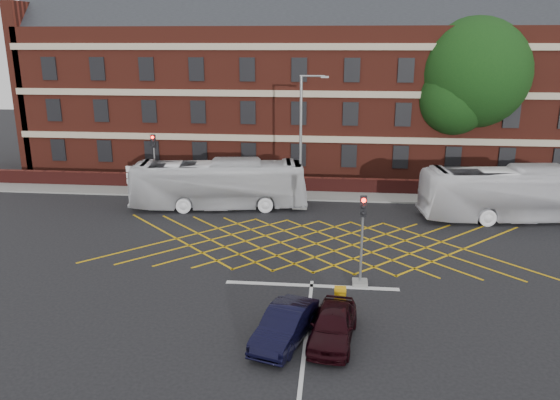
# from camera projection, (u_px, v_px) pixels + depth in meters

# --- Properties ---
(ground) EXTENTS (120.00, 120.00, 0.00)m
(ground) POSITION_uv_depth(u_px,v_px,m) (315.00, 257.00, 28.53)
(ground) COLOR black
(ground) RESTS_ON ground
(victorian_building) EXTENTS (51.00, 12.17, 20.40)m
(victorian_building) POSITION_uv_depth(u_px,v_px,m) (330.00, 78.00, 47.34)
(victorian_building) COLOR #5D2218
(victorian_building) RESTS_ON ground
(boundary_wall) EXTENTS (56.00, 0.50, 1.10)m
(boundary_wall) POSITION_uv_depth(u_px,v_px,m) (322.00, 185.00, 40.80)
(boundary_wall) COLOR #471512
(boundary_wall) RESTS_ON ground
(far_pavement) EXTENTS (60.00, 3.00, 0.12)m
(far_pavement) POSITION_uv_depth(u_px,v_px,m) (322.00, 195.00, 39.98)
(far_pavement) COLOR slate
(far_pavement) RESTS_ON ground
(box_junction_hatching) EXTENTS (8.22, 8.22, 0.02)m
(box_junction_hatching) POSITION_uv_depth(u_px,v_px,m) (316.00, 244.00, 30.44)
(box_junction_hatching) COLOR #CC990C
(box_junction_hatching) RESTS_ON ground
(stop_line) EXTENTS (8.00, 0.30, 0.02)m
(stop_line) POSITION_uv_depth(u_px,v_px,m) (312.00, 286.00, 25.18)
(stop_line) COLOR silver
(stop_line) RESTS_ON ground
(centre_line) EXTENTS (0.15, 14.00, 0.02)m
(centre_line) POSITION_uv_depth(u_px,v_px,m) (303.00, 365.00, 18.98)
(centre_line) COLOR silver
(centre_line) RESTS_ON ground
(bus_left) EXTENTS (12.02, 4.27, 3.28)m
(bus_left) POSITION_uv_depth(u_px,v_px,m) (219.00, 184.00, 36.65)
(bus_left) COLOR silver
(bus_left) RESTS_ON ground
(bus_right) EXTENTS (12.50, 4.21, 3.41)m
(bus_right) POSITION_uv_depth(u_px,v_px,m) (520.00, 194.00, 34.10)
(bus_right) COLOR silver
(bus_right) RESTS_ON ground
(car_navy) EXTENTS (2.47, 4.23, 1.32)m
(car_navy) POSITION_uv_depth(u_px,v_px,m) (285.00, 325.00, 20.38)
(car_navy) COLOR black
(car_navy) RESTS_ON ground
(car_maroon) EXTENTS (2.06, 4.08, 1.33)m
(car_maroon) POSITION_uv_depth(u_px,v_px,m) (333.00, 325.00, 20.38)
(car_maroon) COLOR black
(car_maroon) RESTS_ON ground
(deciduous_tree) EXTENTS (8.47, 8.44, 12.78)m
(deciduous_tree) POSITION_uv_depth(u_px,v_px,m) (473.00, 81.00, 41.76)
(deciduous_tree) COLOR black
(deciduous_tree) RESTS_ON ground
(traffic_light_near) EXTENTS (0.70, 0.70, 4.27)m
(traffic_light_near) POSITION_uv_depth(u_px,v_px,m) (361.00, 249.00, 24.81)
(traffic_light_near) COLOR slate
(traffic_light_near) RESTS_ON ground
(traffic_light_far) EXTENTS (0.70, 0.70, 4.27)m
(traffic_light_far) POSITION_uv_depth(u_px,v_px,m) (155.00, 168.00, 40.72)
(traffic_light_far) COLOR slate
(traffic_light_far) RESTS_ON ground
(street_lamp) EXTENTS (2.25, 1.00, 8.81)m
(street_lamp) POSITION_uv_depth(u_px,v_px,m) (301.00, 164.00, 36.27)
(street_lamp) COLOR slate
(street_lamp) RESTS_ON ground
(direction_signs) EXTENTS (1.10, 0.16, 2.20)m
(direction_signs) POSITION_uv_depth(u_px,v_px,m) (134.00, 176.00, 40.00)
(direction_signs) COLOR gray
(direction_signs) RESTS_ON ground
(utility_cabinet) EXTENTS (0.49, 0.37, 0.99)m
(utility_cabinet) POSITION_uv_depth(u_px,v_px,m) (340.00, 298.00, 22.87)
(utility_cabinet) COLOR #CE910C
(utility_cabinet) RESTS_ON ground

